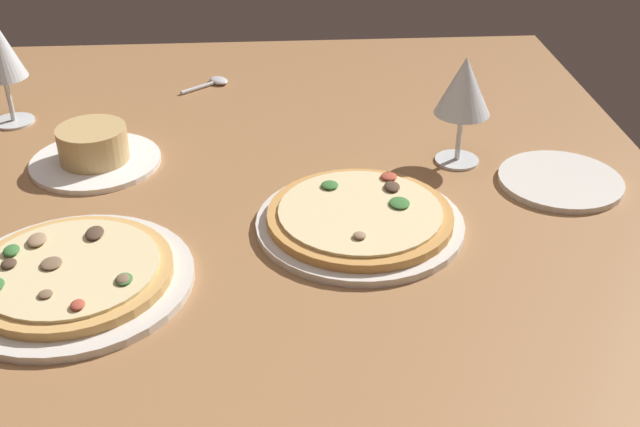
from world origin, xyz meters
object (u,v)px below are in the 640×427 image
(pizza_main, at_px, (360,219))
(pizza_side, at_px, (72,276))
(wine_glass_near, at_px, (464,89))
(spoon, at_px, (214,82))
(side_plate, at_px, (560,181))
(ramekin_on_saucer, at_px, (94,150))

(pizza_main, xyz_separation_m, pizza_side, (-0.10, 0.34, -0.00))
(wine_glass_near, distance_m, spoon, 0.50)
(side_plate, relative_size, spoon, 1.94)
(wine_glass_near, bearing_deg, ramekin_on_saucer, 87.11)
(pizza_side, relative_size, side_plate, 1.60)
(pizza_main, relative_size, side_plate, 1.54)
(pizza_side, bearing_deg, side_plate, -72.80)
(ramekin_on_saucer, bearing_deg, spoon, -27.86)
(pizza_main, xyz_separation_m, ramekin_on_saucer, (0.20, 0.37, 0.01))
(pizza_main, bearing_deg, side_plate, -71.96)
(side_plate, bearing_deg, spoon, 51.24)
(pizza_side, bearing_deg, wine_glass_near, -61.58)
(spoon, bearing_deg, pizza_main, -157.27)
(wine_glass_near, relative_size, spoon, 1.81)
(ramekin_on_saucer, bearing_deg, side_plate, -98.90)
(pizza_main, relative_size, spoon, 2.99)
(pizza_side, relative_size, ramekin_on_saucer, 1.46)
(ramekin_on_saucer, relative_size, side_plate, 1.09)
(pizza_side, height_order, ramekin_on_saucer, ramekin_on_saucer)
(pizza_main, distance_m, side_plate, 0.31)
(pizza_side, xyz_separation_m, wine_glass_near, (0.27, -0.50, 0.10))
(side_plate, bearing_deg, wine_glass_near, 59.52)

